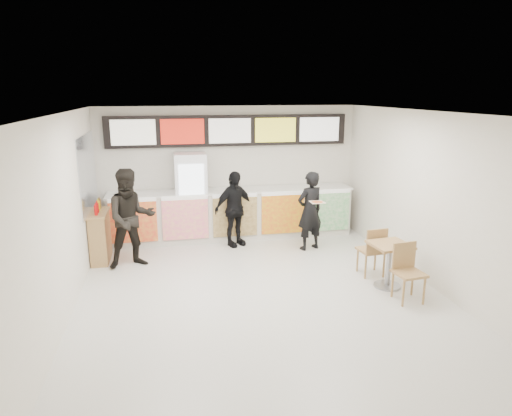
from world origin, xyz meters
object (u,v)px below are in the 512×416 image
object	(u,v)px
condiment_ledge	(100,236)
drinks_fridge	(191,197)
customer_main	(310,211)
customer_left	(131,219)
cafe_table	(389,257)
service_counter	(233,214)
customer_mid	(234,209)

from	to	relation	value
condiment_ledge	drinks_fridge	bearing A→B (deg)	26.80
drinks_fridge	customer_main	size ratio (longest dim) A/B	1.18
customer_left	cafe_table	bearing A→B (deg)	-36.88
condiment_ledge	customer_left	bearing A→B (deg)	-34.18
service_counter	customer_mid	size ratio (longest dim) A/B	3.35
cafe_table	condiment_ledge	size ratio (longest dim) A/B	1.36
customer_main	customer_left	bearing A→B (deg)	-14.17
customer_main	customer_mid	distance (m)	1.64
drinks_fridge	customer_mid	bearing A→B (deg)	-32.18
customer_mid	customer_main	bearing A→B (deg)	-46.20
service_counter	cafe_table	distance (m)	3.96
drinks_fridge	cafe_table	bearing A→B (deg)	-45.98
customer_left	customer_main	bearing A→B (deg)	-9.38
customer_mid	cafe_table	world-z (taller)	customer_mid
cafe_table	customer_main	bearing A→B (deg)	103.28
drinks_fridge	customer_main	distance (m)	2.68
customer_main	customer_mid	size ratio (longest dim) A/B	1.02
cafe_table	customer_mid	bearing A→B (deg)	124.37
customer_left	service_counter	bearing A→B (deg)	18.80
service_counter	cafe_table	bearing A→B (deg)	-55.60
service_counter	customer_main	distance (m)	1.88
customer_left	condiment_ledge	size ratio (longest dim) A/B	1.60
drinks_fridge	cafe_table	world-z (taller)	drinks_fridge
customer_main	condiment_ledge	size ratio (longest dim) A/B	1.41
service_counter	customer_mid	bearing A→B (deg)	-94.97
service_counter	customer_left	size ratio (longest dim) A/B	2.89
drinks_fridge	condiment_ledge	bearing A→B (deg)	-153.20
customer_mid	condiment_ledge	distance (m)	2.82
customer_main	cafe_table	distance (m)	2.30
service_counter	cafe_table	xyz separation A→B (m)	(2.23, -3.26, -0.02)
customer_left	condiment_ledge	xyz separation A→B (m)	(-0.65, 0.44, -0.45)
customer_mid	condiment_ledge	xyz separation A→B (m)	(-2.77, -0.39, -0.32)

